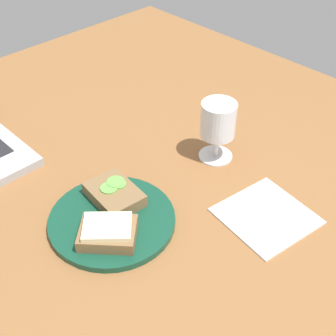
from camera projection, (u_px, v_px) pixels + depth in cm
name	position (u px, v px, depth cm)	size (l,w,h in cm)	color
wooden_table	(129.00, 186.00, 97.92)	(140.00, 140.00, 3.00)	brown
plate	(112.00, 220.00, 87.38)	(23.72, 23.72, 1.32)	#144733
sandwich_with_cucumber	(114.00, 194.00, 90.00)	(9.10, 11.74, 2.96)	brown
sandwich_with_cheese	(108.00, 232.00, 82.12)	(12.37, 12.52, 3.34)	brown
wine_glass	(218.00, 123.00, 97.70)	(7.50, 7.50, 13.57)	white
napkin	(266.00, 216.00, 88.88)	(15.83, 15.74, 0.40)	white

